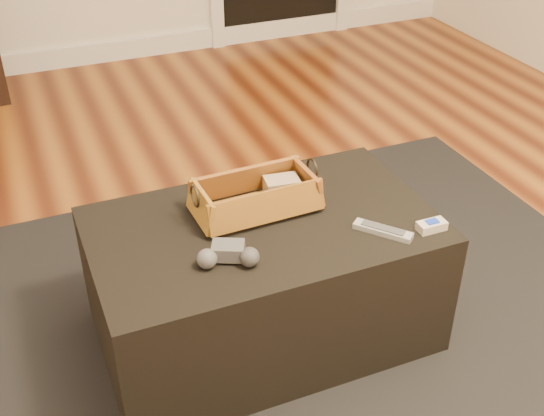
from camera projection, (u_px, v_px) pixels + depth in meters
name	position (u px, v px, depth m)	size (l,w,h in m)	color
floor	(243.00, 367.00, 2.09)	(5.00, 5.50, 0.01)	brown
baseboard	(86.00, 55.00, 4.17)	(5.00, 0.04, 0.12)	white
area_rug	(270.00, 342.00, 2.16)	(2.60, 2.00, 0.01)	black
ottoman	(263.00, 280.00, 2.08)	(1.00, 0.60, 0.42)	black
tv_remote	(252.00, 207.00, 2.00)	(0.20, 0.04, 0.02)	black
cloth_bundle	(282.00, 187.00, 2.06)	(0.10, 0.07, 0.06)	tan
wicker_basket	(256.00, 198.00, 2.00)	(0.38, 0.21, 0.13)	#A56725
game_controller	(228.00, 255.00, 1.80)	(0.18, 0.13, 0.05)	#444548
silver_remote	(383.00, 230.00, 1.92)	(0.14, 0.15, 0.02)	#A8ABB0
cream_gadget	(432.00, 226.00, 1.93)	(0.08, 0.04, 0.03)	beige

